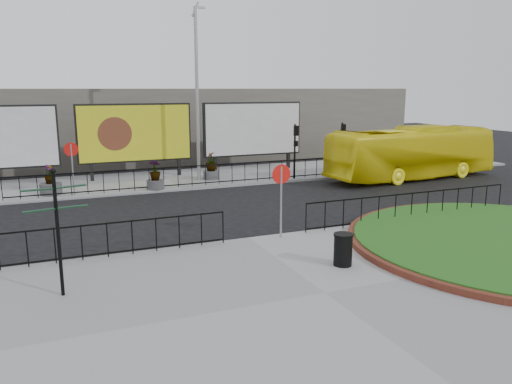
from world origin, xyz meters
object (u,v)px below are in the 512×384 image
lamp_post (197,92)px  bus (412,153)px  billboard_mid (135,133)px  planter_a (51,184)px  litter_bin (343,249)px  fingerpost_sign (57,220)px  planter_c (211,168)px  planter_b (155,178)px

lamp_post → bus: (11.37, -3.60, -3.36)m
billboard_mid → lamp_post: lamp_post is taller
bus → planter_a: size_ratio=7.41×
lamp_post → litter_bin: 15.11m
litter_bin → billboard_mid: bearing=100.2°
fingerpost_sign → planter_a: (-0.10, 12.70, -1.40)m
planter_a → lamp_post: bearing=7.4°
lamp_post → litter_bin: bearing=-90.2°
fingerpost_sign → bus: fingerpost_sign is taller
lamp_post → bus: 12.39m
litter_bin → planter_a: size_ratio=0.65×
litter_bin → planter_c: bearing=87.1°
bus → planter_c: bus is taller
billboard_mid → planter_c: size_ratio=4.06×
planter_a → billboard_mid: bearing=33.2°
fingerpost_sign → planter_b: (4.70, 12.07, -1.30)m
litter_bin → planter_b: (-2.65, 12.90, 0.11)m
fingerpost_sign → planter_c: bearing=53.9°
billboard_mid → planter_b: size_ratio=4.29×
billboard_mid → planter_b: 4.06m
bus → litter_bin: bearing=129.3°
billboard_mid → bus: billboard_mid is taller
billboard_mid → bus: size_ratio=0.59×
lamp_post → planter_a: 8.67m
billboard_mid → planter_c: (3.70, -1.97, -1.85)m
bus → planter_b: size_ratio=7.28×
planter_a → planter_b: planter_b is taller
fingerpost_sign → planter_a: bearing=85.0°
litter_bin → planter_a: 15.44m
planter_b → planter_c: bearing=25.2°
fingerpost_sign → planter_b: size_ratio=2.15×
litter_bin → bus: 15.81m
litter_bin → planter_b: 13.17m
litter_bin → planter_a: (-7.45, 13.53, 0.01)m
planter_c → planter_a: bearing=-173.2°
billboard_mid → lamp_post: 4.23m
lamp_post → planter_b: bearing=-149.4°
fingerpost_sign → litter_bin: (7.36, -0.83, -1.41)m
lamp_post → fingerpost_sign: bearing=-118.5°
billboard_mid → bus: 15.46m
lamp_post → planter_b: lamp_post is taller
fingerpost_sign → planter_c: fingerpost_sign is taller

